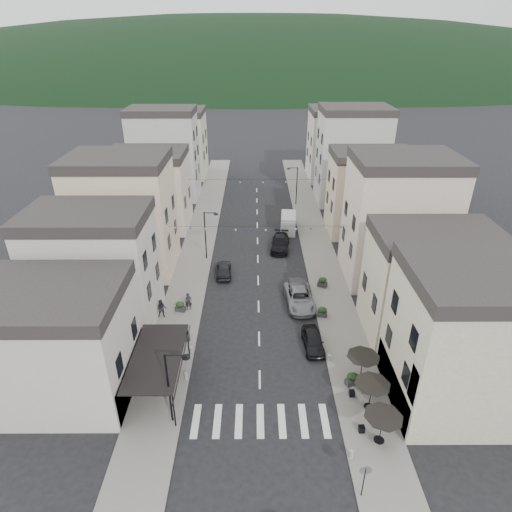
{
  "coord_description": "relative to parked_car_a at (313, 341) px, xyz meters",
  "views": [
    {
      "loc": [
        -0.38,
        -19.01,
        24.03
      ],
      "look_at": [
        -0.24,
        20.07,
        3.5
      ],
      "focal_mm": 30.0,
      "sensor_mm": 36.0,
      "label": 1
    }
  ],
  "objects": [
    {
      "name": "planter_lb",
      "position": [
        -12.15,
        5.28,
        -0.06
      ],
      "size": [
        1.04,
        0.73,
        1.06
      ],
      "rotation": [
        0.0,
        0.0,
        -0.24
      ],
      "color": "#2D2D2F",
      "rests_on": "sidewalk_left"
    },
    {
      "name": "bistro_building",
      "position": [
        9.9,
        -5.85,
        4.31
      ],
      "size": [
        10.0,
        8.0,
        10.0
      ],
      "primitive_type": "cube",
      "color": "#B9AE93",
      "rests_on": "ground"
    },
    {
      "name": "streetlamp_left_near",
      "position": [
        -10.42,
        -7.85,
        3.01
      ],
      "size": [
        1.7,
        0.56,
        6.0
      ],
      "color": "black",
      "rests_on": "ground"
    },
    {
      "name": "planter_rc",
      "position": [
        2.18,
        9.7,
        -0.03
      ],
      "size": [
        1.13,
        0.91,
        1.11
      ],
      "rotation": [
        0.0,
        0.0,
        -0.42
      ],
      "color": "#2B2B2D",
      "rests_on": "sidewalk_right"
    },
    {
      "name": "bunting_near",
      "position": [
        -4.6,
        12.15,
        4.96
      ],
      "size": [
        19.0,
        0.28,
        0.62
      ],
      "color": "black",
      "rests_on": "ground"
    },
    {
      "name": "parked_car_a",
      "position": [
        0.0,
        0.0,
        0.0
      ],
      "size": [
        1.85,
        4.14,
        1.38
      ],
      "primitive_type": "imported",
      "rotation": [
        0.0,
        0.0,
        0.06
      ],
      "color": "black",
      "rests_on": "ground"
    },
    {
      "name": "parked_car_d",
      "position": [
        -1.8,
        18.85,
        0.07
      ],
      "size": [
        2.74,
        5.44,
        1.52
      ],
      "primitive_type": "imported",
      "rotation": [
        0.0,
        0.0,
        -0.12
      ],
      "color": "black",
      "rests_on": "ground"
    },
    {
      "name": "hill_backdrop",
      "position": [
        -4.6,
        290.15,
        -0.69
      ],
      "size": [
        640.0,
        360.0,
        70.0
      ],
      "primitive_type": "ellipsoid",
      "color": "black",
      "rests_on": "ground"
    },
    {
      "name": "traffic_sign",
      "position": [
        1.2,
        -13.35,
        1.24
      ],
      "size": [
        0.7,
        0.07,
        2.7
      ],
      "color": "black",
      "rests_on": "ground"
    },
    {
      "name": "delivery_van",
      "position": [
        -0.41,
        24.54,
        0.46
      ],
      "size": [
        2.32,
        5.02,
        2.34
      ],
      "rotation": [
        0.0,
        0.0,
        -0.08
      ],
      "color": "#BBBBBD",
      "rests_on": "ground"
    },
    {
      "name": "streetlamp_right_far",
      "position": [
        1.22,
        34.15,
        3.01
      ],
      "size": [
        1.7,
        0.56,
        6.0
      ],
      "color": "black",
      "rests_on": "ground"
    },
    {
      "name": "parked_car_b",
      "position": [
        -0.63,
        7.66,
        0.07
      ],
      "size": [
        1.74,
        4.67,
        1.53
      ],
      "primitive_type": "imported",
      "rotation": [
        0.0,
        0.0,
        0.03
      ],
      "color": "#2F2F31",
      "rests_on": "ground"
    },
    {
      "name": "boutique_awning",
      "position": [
        -11.85,
        -4.85,
        2.42
      ],
      "size": [
        3.77,
        7.5,
        3.28
      ],
      "color": "black",
      "rests_on": "ground"
    },
    {
      "name": "bollards",
      "position": [
        -4.6,
        -4.35,
        -0.27
      ],
      "size": [
        11.66,
        10.26,
        0.6
      ],
      "color": "gray",
      "rests_on": "ground"
    },
    {
      "name": "planter_rb",
      "position": [
        1.4,
        4.34,
        -0.06
      ],
      "size": [
        1.02,
        0.68,
        1.05
      ],
      "rotation": [
        0.0,
        0.0,
        -0.18
      ],
      "color": "#29292C",
      "rests_on": "sidewalk_right"
    },
    {
      "name": "parked_car_e",
      "position": [
        -8.41,
        12.36,
        0.01
      ],
      "size": [
        1.91,
        4.22,
        1.41
      ],
      "primitive_type": "imported",
      "rotation": [
        0.0,
        0.0,
        3.2
      ],
      "color": "black",
      "rests_on": "ground"
    },
    {
      "name": "sidewalk_right",
      "position": [
        2.9,
        22.15,
        -0.63
      ],
      "size": [
        4.0,
        76.0,
        0.12
      ],
      "primitive_type": "cube",
      "color": "slate",
      "rests_on": "ground"
    },
    {
      "name": "boutique_building",
      "position": [
        -20.1,
        -4.85,
        3.31
      ],
      "size": [
        12.0,
        8.0,
        8.0
      ],
      "primitive_type": "cube",
      "color": "beige",
      "rests_on": "ground"
    },
    {
      "name": "ground",
      "position": [
        -4.6,
        -9.85,
        -0.69
      ],
      "size": [
        700.0,
        700.0,
        0.0
      ],
      "primitive_type": "plane",
      "color": "black",
      "rests_on": "ground"
    },
    {
      "name": "buildings_row_right",
      "position": [
        9.9,
        26.75,
        5.63
      ],
      "size": [
        10.2,
        54.16,
        14.5
      ],
      "color": "#B9AE93",
      "rests_on": "ground"
    },
    {
      "name": "planter_la",
      "position": [
        -11.12,
        0.87,
        -0.04
      ],
      "size": [
        1.05,
        0.7,
        1.08
      ],
      "rotation": [
        0.0,
        0.0,
        0.18
      ],
      "color": "#2C2D2F",
      "rests_on": "sidewalk_left"
    },
    {
      "name": "bunting_far",
      "position": [
        -4.6,
        28.15,
        4.96
      ],
      "size": [
        19.0,
        0.28,
        0.62
      ],
      "color": "black",
      "rests_on": "ground"
    },
    {
      "name": "pedestrian_a",
      "position": [
        -11.36,
        5.53,
        0.33
      ],
      "size": [
        0.73,
        0.55,
        1.8
      ],
      "primitive_type": "imported",
      "rotation": [
        0.0,
        0.0,
        0.2
      ],
      "color": "black",
      "rests_on": "sidewalk_left"
    },
    {
      "name": "parked_car_c",
      "position": [
        -0.55,
        6.52,
        0.1
      ],
      "size": [
        3.03,
        5.86,
        1.58
      ],
      "primitive_type": "imported",
      "rotation": [
        0.0,
        0.0,
        0.07
      ],
      "color": "gray",
      "rests_on": "ground"
    },
    {
      "name": "pedestrian_b",
      "position": [
        -13.7,
        4.29,
        0.37
      ],
      "size": [
        0.95,
        0.75,
        1.88
      ],
      "primitive_type": "imported",
      "rotation": [
        0.0,
        0.0,
        0.05
      ],
      "color": "#27202B",
      "rests_on": "sidewalk_left"
    },
    {
      "name": "planter_ra",
      "position": [
        2.44,
        -4.49,
        -0.02
      ],
      "size": [
        1.14,
        0.88,
        1.13
      ],
      "rotation": [
        0.0,
        0.0,
        0.37
      ],
      "color": "#313033",
      "rests_on": "sidewalk_right"
    },
    {
      "name": "buildings_row_left",
      "position": [
        -19.1,
        27.9,
        5.43
      ],
      "size": [
        10.2,
        54.16,
        14.0
      ],
      "color": "beige",
      "rests_on": "ground"
    },
    {
      "name": "sidewalk_left",
      "position": [
        -12.1,
        22.15,
        -0.63
      ],
      "size": [
        4.0,
        76.0,
        0.12
      ],
      "primitive_type": "cube",
      "color": "slate",
      "rests_on": "ground"
    },
    {
      "name": "cafe_terrace",
      "position": [
        3.1,
        -7.05,
        1.67
      ],
      "size": [
        2.5,
        8.1,
        2.53
      ],
      "color": "black",
      "rests_on": "ground"
    },
    {
      "name": "streetlamp_left_far",
      "position": [
        -10.42,
        16.15,
        3.01
      ],
      "size": [
        1.7,
        0.56,
        6.0
      ],
      "color": "black",
      "rests_on": "ground"
    }
  ]
}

